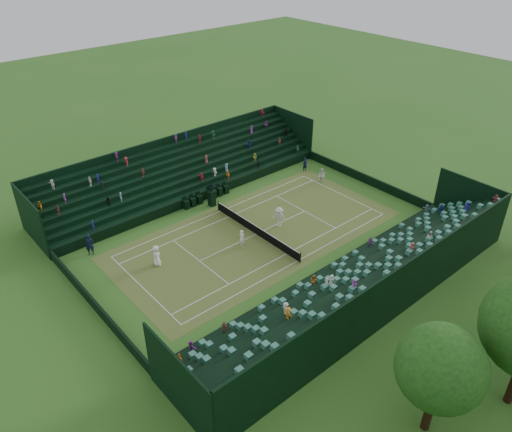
% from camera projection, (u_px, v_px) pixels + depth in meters
% --- Properties ---
extents(ground, '(160.00, 160.00, 0.00)m').
position_uv_depth(ground, '(256.00, 234.00, 46.35)').
color(ground, '#2F6A21').
rests_on(ground, ground).
extents(court_surface, '(12.97, 26.77, 0.01)m').
position_uv_depth(court_surface, '(256.00, 234.00, 46.35)').
color(court_surface, '#3E7125').
rests_on(court_surface, ground).
extents(perimeter_wall_north, '(17.17, 0.20, 1.00)m').
position_uv_depth(perimeter_wall_north, '(365.00, 179.00, 54.92)').
color(perimeter_wall_north, black).
rests_on(perimeter_wall_north, ground).
extents(perimeter_wall_south, '(17.17, 0.20, 1.00)m').
position_uv_depth(perimeter_wall_south, '(95.00, 305.00, 37.27)').
color(perimeter_wall_south, black).
rests_on(perimeter_wall_south, ground).
extents(perimeter_wall_east, '(0.20, 31.77, 1.00)m').
position_uv_depth(perimeter_wall_east, '(324.00, 273.00, 40.60)').
color(perimeter_wall_east, black).
rests_on(perimeter_wall_east, ground).
extents(perimeter_wall_west, '(0.20, 31.77, 1.00)m').
position_uv_depth(perimeter_wall_west, '(203.00, 196.00, 51.58)').
color(perimeter_wall_west, black).
rests_on(perimeter_wall_west, ground).
extents(north_grandstand, '(6.60, 32.00, 4.90)m').
position_uv_depth(north_grandstand, '(366.00, 288.00, 37.35)').
color(north_grandstand, black).
rests_on(north_grandstand, ground).
extents(south_grandstand, '(6.60, 32.00, 4.90)m').
position_uv_depth(south_grandstand, '(180.00, 173.00, 53.74)').
color(south_grandstand, black).
rests_on(south_grandstand, ground).
extents(tennis_net, '(11.67, 0.10, 1.06)m').
position_uv_depth(tennis_net, '(256.00, 230.00, 46.08)').
color(tennis_net, black).
rests_on(tennis_net, ground).
extents(umpire_chair, '(0.79, 0.79, 2.50)m').
position_uv_depth(umpire_chair, '(212.00, 196.00, 50.38)').
color(umpire_chair, black).
rests_on(umpire_chair, ground).
extents(courtside_chairs, '(0.59, 5.56, 1.28)m').
position_uv_depth(courtside_chairs, '(206.00, 196.00, 51.54)').
color(courtside_chairs, black).
rests_on(courtside_chairs, ground).
extents(player_near_west, '(1.09, 0.89, 1.92)m').
position_uv_depth(player_near_west, '(156.00, 256.00, 41.86)').
color(player_near_west, white).
rests_on(player_near_west, ground).
extents(player_near_east, '(0.63, 0.42, 1.73)m').
position_uv_depth(player_near_east, '(242.00, 238.00, 44.25)').
color(player_near_east, white).
rests_on(player_near_east, ground).
extents(player_far_west, '(0.86, 0.68, 1.71)m').
position_uv_depth(player_far_west, '(322.00, 176.00, 54.72)').
color(player_far_west, white).
rests_on(player_far_west, ground).
extents(player_far_east, '(1.52, 1.31, 2.03)m').
position_uv_depth(player_far_east, '(279.00, 217.00, 47.06)').
color(player_far_east, silver).
rests_on(player_far_east, ground).
extents(line_judge_north, '(0.45, 0.64, 1.68)m').
position_uv_depth(line_judge_north, '(305.00, 164.00, 57.24)').
color(line_judge_north, black).
rests_on(line_judge_north, ground).
extents(line_judge_south, '(0.72, 0.85, 1.99)m').
position_uv_depth(line_judge_south, '(90.00, 245.00, 43.17)').
color(line_judge_south, black).
rests_on(line_judge_south, ground).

